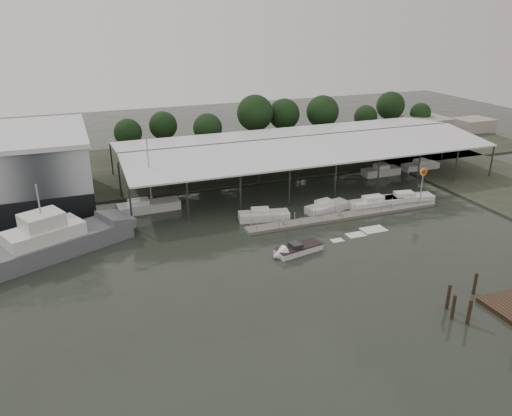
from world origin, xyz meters
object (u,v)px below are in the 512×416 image
object	(u,v)px
white_sailboat	(148,206)
grey_trawler	(56,240)
speedboat_underway	(295,250)
shell_fuel_sign	(423,179)

from	to	relation	value
white_sailboat	grey_trawler	bearing A→B (deg)	-144.08
speedboat_underway	shell_fuel_sign	bearing A→B (deg)	-173.82
grey_trawler	white_sailboat	distance (m)	15.03
grey_trawler	white_sailboat	bearing A→B (deg)	13.92
white_sailboat	shell_fuel_sign	bearing A→B (deg)	-20.36
speedboat_underway	grey_trawler	bearing A→B (deg)	-32.48
shell_fuel_sign	speedboat_underway	distance (m)	24.16
grey_trawler	speedboat_underway	world-z (taller)	grey_trawler
grey_trawler	shell_fuel_sign	bearing A→B (deg)	-27.30
white_sailboat	speedboat_underway	bearing A→B (deg)	-57.16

